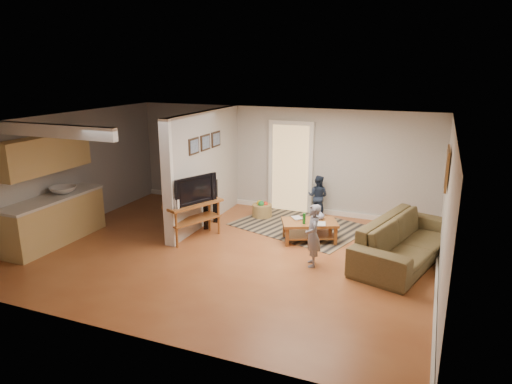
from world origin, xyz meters
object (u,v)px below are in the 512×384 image
tv_console (193,206)px  speaker_right (215,201)px  sofa (404,260)px  speaker_left (206,206)px  child (312,265)px  toddler (317,217)px  toy_basket (262,210)px  coffee_table (310,225)px

tv_console → speaker_right: tv_console is taller
sofa → tv_console: tv_console is taller
speaker_right → speaker_left: bearing=-102.3°
child → speaker_left: bearing=-130.0°
speaker_left → toddler: (2.05, 1.68, -0.51)m
toy_basket → speaker_left: bearing=-124.7°
toddler → speaker_right: bearing=35.2°
speaker_left → toy_basket: bearing=33.1°
child → speaker_right: bearing=-138.3°
sofa → speaker_left: speaker_left is taller
child → toddler: 2.73m
tv_console → child: bearing=15.9°
toy_basket → child: (1.80, -2.20, -0.17)m
speaker_right → sofa: bearing=-20.9°
child → coffee_table: bearing=177.6°
toy_basket → child: bearing=-50.6°
toy_basket → coffee_table: bearing=-36.4°
tv_console → toy_basket: 2.07m
coffee_table → speaker_left: 2.31m
speaker_right → toy_basket: bearing=29.3°
sofa → tv_console: (-4.10, -0.47, 0.70)m
speaker_left → toddler: speaker_left is taller
speaker_left → child: (2.64, -0.98, -0.51)m
sofa → coffee_table: 1.91m
speaker_left → toy_basket: 1.51m
speaker_right → child: speaker_right is taller
toy_basket → toddler: 1.31m
toy_basket → child: size_ratio=0.41×
tv_console → toddler: tv_console is taller
speaker_right → toddler: speaker_right is taller
coffee_table → tv_console: size_ratio=0.95×
coffee_table → child: size_ratio=1.10×
speaker_right → coffee_table: bearing=-20.4°
toy_basket → toddler: (1.21, 0.47, -0.17)m
speaker_left → child: size_ratio=0.90×
coffee_table → toddler: 1.60m
speaker_left → toy_basket: (0.84, 1.21, -0.34)m
speaker_left → sofa: bearing=-24.4°
toddler → sofa: bearing=143.3°
tv_console → toy_basket: bearing=90.7°
tv_console → speaker_right: size_ratio=1.32×
coffee_table → speaker_right: 2.33m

